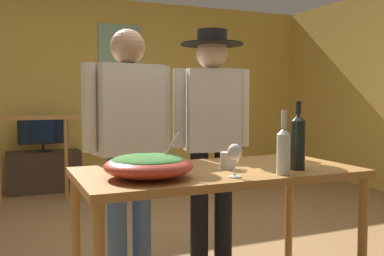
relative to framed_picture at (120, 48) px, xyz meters
The scene contains 14 objects.
ground_plane 3.64m from the framed_picture, 92.86° to the right, with size 8.24×8.24×0.00m, color olive.
back_wall 0.63m from the framed_picture, 158.89° to the left, with size 6.23×0.10×2.56m, color gold.
framed_picture is the anchor object (origin of this frame).
stair_railing 1.87m from the framed_picture, 140.26° to the right, with size 2.96×0.10×1.05m.
tv_console 1.98m from the framed_picture, 164.92° to the right, with size 0.90×0.40×0.51m, color #38281E.
flat_screen_tv 1.58m from the framed_picture, 163.37° to the right, with size 0.60×0.12×0.45m.
serving_table 4.19m from the framed_picture, 96.45° to the right, with size 1.50×0.75×0.82m.
salad_bowl 4.31m from the framed_picture, 102.04° to the right, with size 0.43×0.43×0.22m.
wine_glass 4.39m from the framed_picture, 96.58° to the right, with size 0.07×0.07×0.16m.
wine_bottle_clear 4.39m from the framed_picture, 93.08° to the right, with size 0.07×0.07×0.32m.
wine_bottle_dark 4.29m from the framed_picture, 91.02° to the right, with size 0.08×0.08×0.37m.
mug_white 4.17m from the framed_picture, 95.72° to the right, with size 0.12×0.08×0.09m.
person_standing_left 3.49m from the framed_picture, 102.96° to the right, with size 0.62×0.30×1.65m.
person_standing_right 3.41m from the framed_picture, 92.57° to the right, with size 0.55×0.44×1.68m.
Camera 1 is at (-1.34, -2.98, 1.20)m, focal length 40.73 mm.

